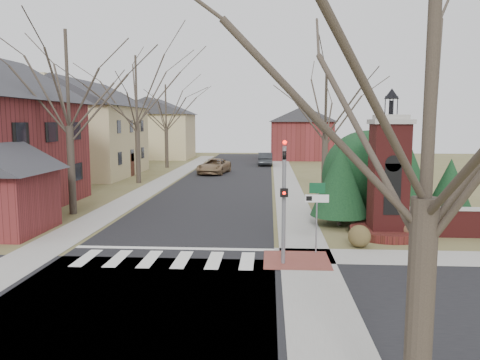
# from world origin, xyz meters

# --- Properties ---
(ground) EXTENTS (120.00, 120.00, 0.00)m
(ground) POSITION_xyz_m (0.00, 0.00, 0.00)
(ground) COLOR brown
(ground) RESTS_ON ground
(main_street) EXTENTS (8.00, 70.00, 0.01)m
(main_street) POSITION_xyz_m (0.00, 22.00, 0.01)
(main_street) COLOR black
(main_street) RESTS_ON ground
(cross_street) EXTENTS (120.00, 8.00, 0.01)m
(cross_street) POSITION_xyz_m (0.00, -3.00, 0.01)
(cross_street) COLOR black
(cross_street) RESTS_ON ground
(crosswalk_zone) EXTENTS (8.00, 2.20, 0.02)m
(crosswalk_zone) POSITION_xyz_m (0.00, 0.80, 0.01)
(crosswalk_zone) COLOR silver
(crosswalk_zone) RESTS_ON ground
(stop_bar) EXTENTS (8.00, 0.35, 0.02)m
(stop_bar) POSITION_xyz_m (0.00, 2.30, 0.01)
(stop_bar) COLOR silver
(stop_bar) RESTS_ON ground
(sidewalk_right_main) EXTENTS (2.00, 60.00, 0.02)m
(sidewalk_right_main) POSITION_xyz_m (5.20, 22.00, 0.01)
(sidewalk_right_main) COLOR gray
(sidewalk_right_main) RESTS_ON ground
(sidewalk_left) EXTENTS (2.00, 60.00, 0.02)m
(sidewalk_left) POSITION_xyz_m (-5.20, 22.00, 0.01)
(sidewalk_left) COLOR gray
(sidewalk_left) RESTS_ON ground
(curb_apron) EXTENTS (2.40, 2.40, 0.02)m
(curb_apron) POSITION_xyz_m (4.80, 1.00, 0.01)
(curb_apron) COLOR brown
(curb_apron) RESTS_ON ground
(traffic_signal_pole) EXTENTS (0.28, 0.41, 4.50)m
(traffic_signal_pole) POSITION_xyz_m (4.30, 0.57, 2.59)
(traffic_signal_pole) COLOR slate
(traffic_signal_pole) RESTS_ON ground
(sign_post) EXTENTS (0.90, 0.07, 2.75)m
(sign_post) POSITION_xyz_m (5.59, 1.99, 1.95)
(sign_post) COLOR slate
(sign_post) RESTS_ON ground
(brick_gate_monument) EXTENTS (3.20, 3.20, 6.47)m
(brick_gate_monument) POSITION_xyz_m (9.00, 4.99, 2.17)
(brick_gate_monument) COLOR #561B19
(brick_gate_monument) RESTS_ON ground
(house_stucco_left) EXTENTS (9.80, 12.80, 9.28)m
(house_stucco_left) POSITION_xyz_m (-13.50, 27.00, 4.59)
(house_stucco_left) COLOR tan
(house_stucco_left) RESTS_ON ground
(house_distant_left) EXTENTS (10.80, 8.80, 8.53)m
(house_distant_left) POSITION_xyz_m (-12.01, 48.00, 4.25)
(house_distant_left) COLOR tan
(house_distant_left) RESTS_ON ground
(house_distant_right) EXTENTS (8.80, 8.80, 7.30)m
(house_distant_right) POSITION_xyz_m (7.99, 47.99, 3.65)
(house_distant_right) COLOR maroon
(house_distant_right) RESTS_ON ground
(evergreen_near) EXTENTS (2.80, 2.80, 4.10)m
(evergreen_near) POSITION_xyz_m (7.20, 7.00, 2.30)
(evergreen_near) COLOR #473D33
(evergreen_near) RESTS_ON ground
(evergreen_mid) EXTENTS (3.40, 3.40, 4.70)m
(evergreen_mid) POSITION_xyz_m (10.50, 8.20, 2.60)
(evergreen_mid) COLOR #473D33
(evergreen_mid) RESTS_ON ground
(evergreen_far) EXTENTS (2.40, 2.40, 3.30)m
(evergreen_far) POSITION_xyz_m (12.50, 7.20, 1.90)
(evergreen_far) COLOR #473D33
(evergreen_far) RESTS_ON ground
(evergreen_mass) EXTENTS (4.80, 4.80, 4.80)m
(evergreen_mass) POSITION_xyz_m (9.00, 9.50, 2.40)
(evergreen_mass) COLOR black
(evergreen_mass) RESTS_ON ground
(bare_tree_0) EXTENTS (8.05, 8.05, 11.15)m
(bare_tree_0) POSITION_xyz_m (-7.00, 9.00, 7.70)
(bare_tree_0) COLOR #473D33
(bare_tree_0) RESTS_ON ground
(bare_tree_1) EXTENTS (8.40, 8.40, 11.64)m
(bare_tree_1) POSITION_xyz_m (-7.00, 22.00, 8.03)
(bare_tree_1) COLOR #473D33
(bare_tree_1) RESTS_ON ground
(bare_tree_2) EXTENTS (7.35, 7.35, 10.19)m
(bare_tree_2) POSITION_xyz_m (-7.50, 35.00, 7.03)
(bare_tree_2) COLOR #473D33
(bare_tree_2) RESTS_ON ground
(bare_tree_3) EXTENTS (7.00, 7.00, 9.70)m
(bare_tree_3) POSITION_xyz_m (7.50, 16.00, 6.69)
(bare_tree_3) COLOR #473D33
(bare_tree_3) RESTS_ON ground
(bare_tree_4) EXTENTS (6.65, 6.65, 9.21)m
(bare_tree_4) POSITION_xyz_m (6.00, -9.00, 6.35)
(bare_tree_4) COLOR #473D33
(bare_tree_4) RESTS_ON ground
(pickup_truck) EXTENTS (3.14, 5.54, 1.46)m
(pickup_truck) POSITION_xyz_m (-1.60, 29.30, 0.73)
(pickup_truck) COLOR olive
(pickup_truck) RESTS_ON ground
(distant_car) EXTENTS (1.68, 4.55, 1.49)m
(distant_car) POSITION_xyz_m (3.28, 38.41, 0.74)
(distant_car) COLOR #2D3034
(distant_car) RESTS_ON ground
(dry_shrub_left) EXTENTS (0.91, 0.91, 0.91)m
(dry_shrub_left) POSITION_xyz_m (7.44, 3.00, 0.45)
(dry_shrub_left) COLOR brown
(dry_shrub_left) RESTS_ON ground
(dry_shrub_right) EXTENTS (0.96, 0.96, 0.96)m
(dry_shrub_right) POSITION_xyz_m (9.86, 4.60, 0.48)
(dry_shrub_right) COLOR brown
(dry_shrub_right) RESTS_ON ground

